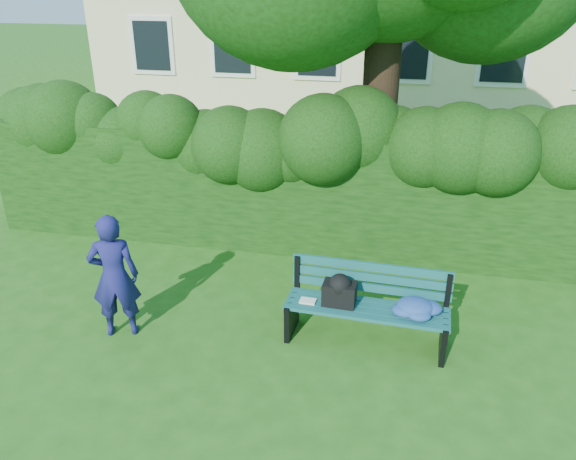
# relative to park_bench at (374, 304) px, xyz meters

# --- Properties ---
(ground) EXTENTS (80.00, 80.00, 0.00)m
(ground) POSITION_rel_park_bench_xyz_m (-1.16, 0.19, -0.50)
(ground) COLOR #245916
(ground) RESTS_ON ground
(hedge) EXTENTS (10.00, 1.00, 1.80)m
(hedge) POSITION_rel_park_bench_xyz_m (-1.16, 2.39, 0.40)
(hedge) COLOR black
(hedge) RESTS_ON ground
(park_bench) EXTENTS (1.85, 0.64, 0.89)m
(park_bench) POSITION_rel_park_bench_xyz_m (0.00, 0.00, 0.00)
(park_bench) COLOR #0D4243
(park_bench) RESTS_ON ground
(man_reading) EXTENTS (0.64, 0.53, 1.51)m
(man_reading) POSITION_rel_park_bench_xyz_m (-2.90, -0.44, 0.25)
(man_reading) COLOR navy
(man_reading) RESTS_ON ground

